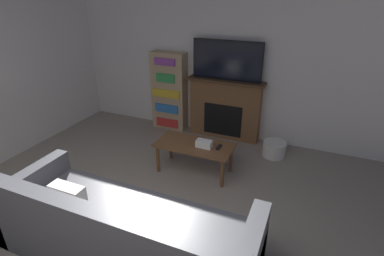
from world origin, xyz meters
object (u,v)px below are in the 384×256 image
Objects in this scene: coffee_table at (194,148)px; storage_basket at (274,149)px; couch at (123,233)px; tv at (227,60)px; bookshelf at (169,92)px; fireplace at (225,109)px.

coffee_table reaches higher than storage_basket.
tv is at bearing 88.11° from couch.
tv reaches higher than bookshelf.
tv reaches higher than fireplace.
coffee_table is at bearing -137.40° from storage_basket.
fireplace is 0.51× the size of couch.
tv reaches higher than couch.
couch is 7.11× the size of storage_basket.
fireplace is at bearing 1.23° from bookshelf.
couch is at bearing -71.65° from bookshelf.
coffee_table is 1.38m from storage_basket.
tv is 1.25m from bookshelf.
storage_basket is (0.95, -0.33, -1.25)m from tv.
bookshelf is (-1.06, -0.02, 0.18)m from fireplace.
couch reaches higher than coffee_table.
bookshelf reaches higher than coffee_table.
tv is 1.59m from coffee_table.
storage_basket is at bearing 42.60° from coffee_table.
tv is at bearing 87.99° from coffee_table.
coffee_table is at bearing 88.21° from couch.
couch is 1.68m from coffee_table.
couch is 1.80× the size of bookshelf.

